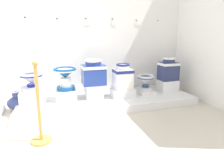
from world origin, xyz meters
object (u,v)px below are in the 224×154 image
(plinth_block_leftmost, at_px, (145,91))
(antique_toilet_leftmost, at_px, (146,81))
(plinth_block_tall_cobalt, at_px, (33,98))
(info_placard_first, at_px, (27,20))
(info_placard_sixth, at_px, (159,23))
(antique_toilet_broad_patterned, at_px, (123,76))
(antique_toilet_slender_white, at_px, (168,69))
(plinth_block_pale_glazed, at_px, (94,91))
(antique_toilet_central_ornate, at_px, (65,76))
(antique_toilet_pale_glazed, at_px, (93,72))
(antique_toilet_tall_cobalt, at_px, (32,80))
(info_placard_fourth, at_px, (114,21))
(plinth_block_central_ornate, at_px, (66,95))
(plinth_block_broad_patterned, at_px, (123,92))
(decorative_vase_corner, at_px, (17,102))
(stanchion_post_near_left, at_px, (40,118))
(plinth_block_slender_white, at_px, (167,85))
(info_placard_second, at_px, (59,21))
(info_placard_fifth, at_px, (138,22))
(info_placard_third, at_px, (88,21))

(plinth_block_leftmost, relative_size, antique_toilet_leftmost, 1.11)
(antique_toilet_leftmost, bearing_deg, plinth_block_tall_cobalt, -177.09)
(info_placard_first, xyz_separation_m, info_placard_sixth, (2.55, -0.00, 0.00))
(antique_toilet_broad_patterned, xyz_separation_m, antique_toilet_slender_white, (0.99, 0.10, 0.07))
(plinth_block_pale_glazed, bearing_deg, antique_toilet_leftmost, -0.49)
(antique_toilet_central_ornate, xyz_separation_m, info_placard_first, (-0.55, 0.43, 0.92))
(antique_toilet_pale_glazed, bearing_deg, antique_toilet_tall_cobalt, -173.66)
(info_placard_fourth, bearing_deg, plinth_block_central_ornate, -157.08)
(plinth_block_broad_patterned, distance_m, info_placard_first, 2.08)
(antique_toilet_broad_patterned, relative_size, antique_toilet_slender_white, 1.01)
(plinth_block_tall_cobalt, bearing_deg, decorative_vase_corner, 140.71)
(plinth_block_tall_cobalt, relative_size, stanchion_post_near_left, 0.41)
(antique_toilet_leftmost, distance_m, plinth_block_slender_white, 0.51)
(antique_toilet_pale_glazed, distance_m, stanchion_post_near_left, 1.36)
(plinth_block_leftmost, height_order, info_placard_second, info_placard_second)
(info_placard_fifth, bearing_deg, info_placard_first, 180.00)
(plinth_block_pale_glazed, relative_size, decorative_vase_corner, 0.86)
(antique_toilet_pale_glazed, xyz_separation_m, stanchion_post_near_left, (-0.86, -1.02, -0.31))
(plinth_block_broad_patterned, xyz_separation_m, info_placard_third, (-0.50, 0.56, 1.28))
(plinth_block_pale_glazed, height_order, info_placard_fourth, info_placard_fourth)
(info_placard_fifth, bearing_deg, plinth_block_tall_cobalt, -164.28)
(antique_toilet_leftmost, bearing_deg, antique_toilet_slender_white, 1.18)
(plinth_block_slender_white, bearing_deg, info_placard_fifth, 135.79)
(info_placard_third, bearing_deg, plinth_block_pale_glazed, -91.03)
(plinth_block_broad_patterned, xyz_separation_m, antique_toilet_slender_white, (0.99, 0.10, 0.37))
(plinth_block_tall_cobalt, distance_m, info_placard_sixth, 2.85)
(antique_toilet_central_ornate, xyz_separation_m, antique_toilet_leftmost, (1.49, -0.04, -0.19))
(plinth_block_tall_cobalt, xyz_separation_m, info_placard_third, (1.00, 0.57, 1.23))
(antique_toilet_central_ornate, relative_size, plinth_block_slender_white, 1.05)
(plinth_block_broad_patterned, height_order, info_placard_second, info_placard_second)
(plinth_block_broad_patterned, relative_size, info_placard_fourth, 2.56)
(antique_toilet_tall_cobalt, relative_size, antique_toilet_leftmost, 1.03)
(decorative_vase_corner, bearing_deg, stanchion_post_near_left, -69.56)
(antique_toilet_central_ornate, bearing_deg, antique_toilet_slender_white, -0.97)
(plinth_block_central_ornate, relative_size, antique_toilet_central_ornate, 0.93)
(antique_toilet_pale_glazed, height_order, info_placard_third, info_placard_third)
(info_placard_sixth, bearing_deg, plinth_block_central_ornate, -167.98)
(antique_toilet_broad_patterned, distance_m, info_placard_fifth, 1.24)
(plinth_block_pale_glazed, height_order, plinth_block_broad_patterned, plinth_block_pale_glazed)
(plinth_block_tall_cobalt, relative_size, antique_toilet_central_ornate, 1.04)
(plinth_block_tall_cobalt, bearing_deg, info_placard_first, 93.74)
(antique_toilet_tall_cobalt, bearing_deg, plinth_block_central_ornate, 15.77)
(antique_toilet_central_ornate, height_order, info_placard_first, info_placard_first)
(info_placard_fifth, bearing_deg, antique_toilet_slender_white, -44.21)
(plinth_block_central_ornate, bearing_deg, decorative_vase_corner, 173.92)
(antique_toilet_slender_white, distance_m, info_placard_fourth, 1.42)
(info_placard_fifth, bearing_deg, plinth_block_broad_patterned, -133.10)
(antique_toilet_pale_glazed, bearing_deg, plinth_block_central_ornate, 175.82)
(plinth_block_tall_cobalt, relative_size, antique_toilet_slender_white, 0.87)
(plinth_block_pale_glazed, bearing_deg, info_placard_fourth, 41.18)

